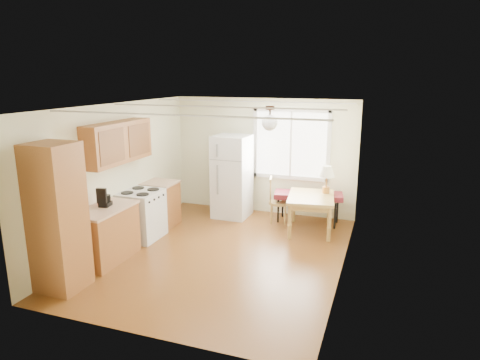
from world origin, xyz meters
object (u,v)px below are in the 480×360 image
at_px(refrigerator, 232,176).
at_px(bench, 308,196).
at_px(dining_table, 311,201).
at_px(chair, 274,197).

xyz_separation_m(refrigerator, bench, (1.62, 0.11, -0.31)).
bearing_deg(bench, dining_table, -83.81).
distance_m(refrigerator, dining_table, 1.82).
distance_m(bench, dining_table, 0.50).
relative_size(refrigerator, chair, 1.88).
relative_size(bench, chair, 1.55).
bearing_deg(refrigerator, bench, 5.23).
bearing_deg(dining_table, bench, 98.11).
bearing_deg(refrigerator, chair, -3.87).
bearing_deg(dining_table, chair, 152.78).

